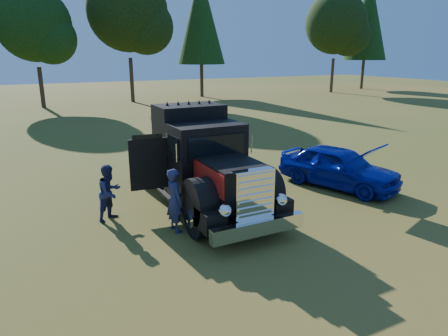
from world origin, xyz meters
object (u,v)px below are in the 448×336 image
spectator_near (175,200)px  hotrod_coupe (339,167)px  diamond_t_truck (201,165)px  spectator_far (110,192)px

spectator_near → hotrod_coupe: bearing=-88.4°
diamond_t_truck → hotrod_coupe: (4.98, -0.60, -0.56)m
diamond_t_truck → spectator_far: diamond_t_truck is taller
hotrod_coupe → spectator_near: (-6.37, -0.85, 0.13)m
spectator_near → spectator_far: 2.05m
diamond_t_truck → spectator_near: size_ratio=4.18×
diamond_t_truck → hotrod_coupe: bearing=-6.9°
hotrod_coupe → spectator_far: hotrod_coupe is taller
diamond_t_truck → spectator_far: size_ratio=4.48×
spectator_near → spectator_far: bearing=34.9°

